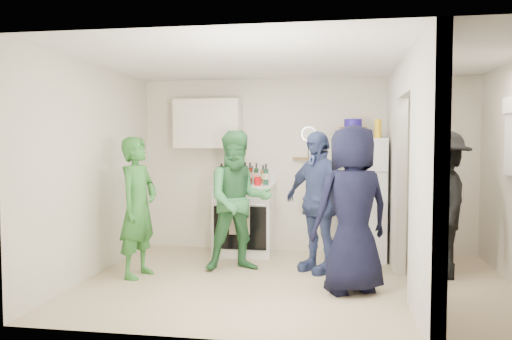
{
  "coord_description": "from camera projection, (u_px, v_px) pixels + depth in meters",
  "views": [
    {
      "loc": [
        0.42,
        -5.53,
        1.6
      ],
      "look_at": [
        -0.52,
        0.4,
        1.25
      ],
      "focal_mm": 35.0,
      "sensor_mm": 36.0,
      "label": 1
    }
  ],
  "objects": [
    {
      "name": "bottle_j",
      "position": [
        266.0,
        174.0,
        6.9
      ],
      "size": [
        0.07,
        0.07,
        0.29
      ],
      "primitive_type": "cylinder",
      "color": "#194934",
      "rests_on": "stove"
    },
    {
      "name": "partition_pier_back",
      "position": [
        396.0,
        168.0,
        6.44
      ],
      "size": [
        0.12,
        1.2,
        2.5
      ],
      "primitive_type": "cube",
      "color": "silver",
      "rests_on": "floor"
    },
    {
      "name": "person_denim",
      "position": [
        317.0,
        202.0,
        6.09
      ],
      "size": [
        1.04,
        0.98,
        1.72
      ],
      "primitive_type": "imported",
      "rotation": [
        0.0,
        0.0,
        -0.71
      ],
      "color": "#3B4781",
      "rests_on": "floor"
    },
    {
      "name": "person_nook",
      "position": [
        442.0,
        204.0,
        5.82
      ],
      "size": [
        0.68,
        1.14,
        1.73
      ],
      "primitive_type": "imported",
      "rotation": [
        0.0,
        0.0,
        -1.6
      ],
      "color": "black",
      "rests_on": "floor"
    },
    {
      "name": "wicker_basket",
      "position": [
        353.0,
        133.0,
        6.78
      ],
      "size": [
        0.35,
        0.25,
        0.15
      ],
      "primitive_type": "cube",
      "color": "brown",
      "rests_on": "fridge"
    },
    {
      "name": "partition_pier_front",
      "position": [
        427.0,
        182.0,
        4.27
      ],
      "size": [
        0.12,
        1.2,
        2.5
      ],
      "primitive_type": "cube",
      "color": "silver",
      "rests_on": "floor"
    },
    {
      "name": "bottle_c",
      "position": [
        241.0,
        172.0,
        7.2
      ],
      "size": [
        0.07,
        0.07,
        0.32
      ],
      "primitive_type": "cylinder",
      "color": "silver",
      "rests_on": "stove"
    },
    {
      "name": "wall_front",
      "position": [
        280.0,
        186.0,
        3.86
      ],
      "size": [
        4.8,
        0.0,
        4.8
      ],
      "primitive_type": "plane",
      "rotation": [
        -1.57,
        0.0,
        0.0
      ],
      "color": "silver",
      "rests_on": "floor"
    },
    {
      "name": "ceiling",
      "position": [
        297.0,
        59.0,
        5.47
      ],
      "size": [
        4.8,
        4.8,
        0.0
      ],
      "primitive_type": "plane",
      "rotation": [
        3.14,
        0.0,
        0.0
      ],
      "color": "white",
      "rests_on": "wall_back"
    },
    {
      "name": "person_green_center",
      "position": [
        239.0,
        201.0,
        6.15
      ],
      "size": [
        1.01,
        0.9,
        1.73
      ],
      "primitive_type": "imported",
      "rotation": [
        0.0,
        0.0,
        0.35
      ],
      "color": "#367C45",
      "rests_on": "floor"
    },
    {
      "name": "bottle_d",
      "position": [
        246.0,
        173.0,
        6.97
      ],
      "size": [
        0.06,
        0.06,
        0.31
      ],
      "primitive_type": "cylinder",
      "color": "#663011",
      "rests_on": "stove"
    },
    {
      "name": "bottle_f",
      "position": [
        256.0,
        174.0,
        7.03
      ],
      "size": [
        0.06,
        0.06,
        0.3
      ],
      "primitive_type": "cylinder",
      "color": "#12331C",
      "rests_on": "stove"
    },
    {
      "name": "bottle_b",
      "position": [
        232.0,
        174.0,
        6.97
      ],
      "size": [
        0.06,
        0.06,
        0.29
      ],
      "primitive_type": "cylinder",
      "color": "#194C1E",
      "rests_on": "stove"
    },
    {
      "name": "wall_back",
      "position": [
        305.0,
        165.0,
        7.22
      ],
      "size": [
        4.8,
        0.0,
        4.8
      ],
      "primitive_type": "plane",
      "rotation": [
        1.57,
        0.0,
        0.0
      ],
      "color": "silver",
      "rests_on": "floor"
    },
    {
      "name": "wall_left",
      "position": [
        94.0,
        170.0,
        5.92
      ],
      "size": [
        0.0,
        3.4,
        3.4
      ],
      "primitive_type": "plane",
      "rotation": [
        1.57,
        0.0,
        1.57
      ],
      "color": "silver",
      "rests_on": "floor"
    },
    {
      "name": "bottle_g",
      "position": [
        263.0,
        174.0,
        7.13
      ],
      "size": [
        0.08,
        0.08,
        0.26
      ],
      "primitive_type": "cylinder",
      "color": "#995832",
      "rests_on": "stove"
    },
    {
      "name": "yellow_cup_stack_stove",
      "position": [
        233.0,
        176.0,
        6.83
      ],
      "size": [
        0.09,
        0.09,
        0.25
      ],
      "primitive_type": "cylinder",
      "color": "#FFA615",
      "rests_on": "stove"
    },
    {
      "name": "stove",
      "position": [
        245.0,
        219.0,
        7.07
      ],
      "size": [
        0.83,
        0.69,
        0.99
      ],
      "primitive_type": "cube",
      "color": "white",
      "rests_on": "floor"
    },
    {
      "name": "bottle_i",
      "position": [
        250.0,
        173.0,
        7.11
      ],
      "size": [
        0.07,
        0.07,
        0.3
      ],
      "primitive_type": "cylinder",
      "color": "#5A1B0F",
      "rests_on": "stove"
    },
    {
      "name": "floor",
      "position": [
        296.0,
        283.0,
        5.61
      ],
      "size": [
        4.8,
        4.8,
        0.0
      ],
      "primitive_type": "plane",
      "color": "tan",
      "rests_on": "ground"
    },
    {
      "name": "bottle_h",
      "position": [
        222.0,
        174.0,
        6.96
      ],
      "size": [
        0.08,
        0.08,
        0.29
      ],
      "primitive_type": "cylinder",
      "color": "silver",
      "rests_on": "stove"
    },
    {
      "name": "blue_bowl",
      "position": [
        353.0,
        123.0,
        6.77
      ],
      "size": [
        0.24,
        0.24,
        0.11
      ],
      "primitive_type": "cylinder",
      "color": "navy",
      "rests_on": "wicker_basket"
    },
    {
      "name": "upper_cabinet",
      "position": [
        208.0,
        124.0,
        7.22
      ],
      "size": [
        0.95,
        0.34,
        0.7
      ],
      "primitive_type": "cube",
      "color": "silver",
      "rests_on": "wall_back"
    },
    {
      "name": "spice_shelf",
      "position": [
        305.0,
        158.0,
        7.16
      ],
      "size": [
        0.35,
        0.08,
        0.03
      ],
      "primitive_type": "cube",
      "color": "olive",
      "rests_on": "wall_back"
    },
    {
      "name": "bottle_a",
      "position": [
        228.0,
        174.0,
        7.18
      ],
      "size": [
        0.08,
        0.08,
        0.28
      ],
      "primitive_type": "cylinder",
      "color": "brown",
      "rests_on": "stove"
    },
    {
      "name": "person_green_left",
      "position": [
        138.0,
        207.0,
        5.85
      ],
      "size": [
        0.5,
        0.67,
        1.65
      ],
      "primitive_type": "imported",
      "rotation": [
        0.0,
        0.0,
        1.38
      ],
      "color": "#337A30",
      "rests_on": "floor"
    },
    {
      "name": "yellow_cup_stack_top",
      "position": [
        378.0,
        129.0,
        6.58
      ],
      "size": [
        0.09,
        0.09,
        0.25
      ],
      "primitive_type": "cylinder",
      "color": "yellow",
      "rests_on": "fridge"
    },
    {
      "name": "red_cup",
      "position": [
        258.0,
        181.0,
        6.8
      ],
      "size": [
        0.09,
        0.09,
        0.12
      ],
      "primitive_type": "cylinder",
      "color": "red",
      "rests_on": "stove"
    },
    {
      "name": "partition_header",
      "position": [
        410.0,
        75.0,
        5.29
      ],
      "size": [
        0.12,
        1.0,
        0.4
      ],
      "primitive_type": "cube",
      "color": "silver",
      "rests_on": "partition_pier_back"
    },
    {
      "name": "bottle_e",
      "position": [
        252.0,
        174.0,
        7.19
      ],
      "size": [
        0.07,
        0.07,
        0.25
      ],
      "primitive_type": "cylinder",
      "color": "silver",
      "rests_on": "stove"
    },
    {
      "name": "fridge",
      "position": [
        360.0,
        199.0,
        6.77
      ],
      "size": [
        0.67,
        0.66,
        1.64
      ],
      "primitive_type": "cube",
      "color": "white",
      "rests_on": "floor"
    },
    {
      "name": "bottle_k",
      "position": [
        231.0,
        174.0,
        7.1
      ],
      "size": [
        0.06,
        0.06,
        0.28
      ],
      "primitive_type": "cylinder",
      "color": "brown",
      "rests_on": "stove"
    },
    {
      "name": "person_navy",
      "position": [
        352.0,
        209.0,
        5.23
      ],
      "size": [
        1.03,
        0.89,
        1.77
      ],
      "primitive_type": "imported",
      "rotation": [
        0.0,
        0.0,
        -2.67
      ],
      "color": "black",
      "rests_on": "floor"
    },
    {
      "name": "wall_clock",
      "position": [
        309.0,
        134.0,
        7.16
      ],
      "size": [
        0.22,
        0.02,
        0.22
      ],
      "primitive_type": "cylinder",
      "rotation": [
        1.57,
        0.0,
        0.0
      ],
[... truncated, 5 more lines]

